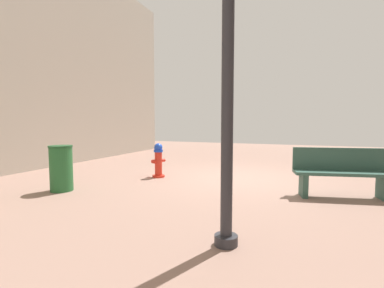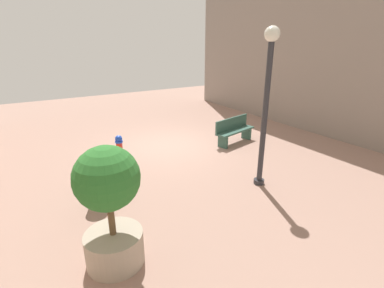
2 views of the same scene
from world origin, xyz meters
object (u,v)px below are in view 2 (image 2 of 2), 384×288
at_px(bench_near, 234,130).
at_px(planter_tree, 110,203).
at_px(street_lamp, 267,93).
at_px(trash_bin, 98,184).
at_px(fire_hydrant, 119,149).

height_order(bench_near, planter_tree, planter_tree).
height_order(bench_near, street_lamp, street_lamp).
bearing_deg(street_lamp, bench_near, -117.61).
relative_size(street_lamp, trash_bin, 4.11).
distance_m(bench_near, street_lamp, 3.83).
bearing_deg(trash_bin, fire_hydrant, -119.92).
distance_m(fire_hydrant, street_lamp, 4.76).
xyz_separation_m(bench_near, trash_bin, (5.44, 1.63, -0.02)).
distance_m(bench_near, trash_bin, 5.68).
bearing_deg(street_lamp, planter_tree, 10.92).
xyz_separation_m(planter_tree, street_lamp, (-4.18, -0.81, 1.27)).
xyz_separation_m(fire_hydrant, planter_tree, (1.46, 4.16, 0.73)).
distance_m(fire_hydrant, bench_near, 4.28).
relative_size(bench_near, planter_tree, 0.86).
height_order(planter_tree, trash_bin, planter_tree).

